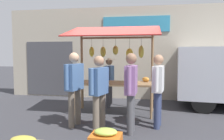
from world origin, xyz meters
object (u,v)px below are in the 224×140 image
Objects in this scene: shopper_with_shopping_bag at (99,88)px; vendor_with_sunhat at (109,79)px; shopper_in_grey_tee at (131,87)px; shopper_with_ponytail at (74,83)px; produce_crate_side at (106,140)px; shopper_in_striped_shirt at (158,85)px; market_stall at (115,58)px.

vendor_with_sunhat is at bearing 21.67° from shopper_with_shopping_bag.
shopper_in_grey_tee reaches higher than shopper_with_shopping_bag.
shopper_with_ponytail is 1.71m from produce_crate_side.
shopper_with_ponytail is 1.03× the size of shopper_in_striped_shirt.
vendor_with_sunhat is 2.38m from shopper_in_grey_tee.
vendor_with_sunhat is 0.92× the size of shopper_in_striped_shirt.
market_stall reaches higher than produce_crate_side.
shopper_with_ponytail is 1.01× the size of shopper_in_grey_tee.
produce_crate_side is at bearing 14.28° from vendor_with_sunhat.
market_stall is at bearing -18.49° from shopper_with_ponytail.
shopper_in_striped_shirt reaches higher than produce_crate_side.
shopper_with_ponytail reaches higher than vendor_with_sunhat.
vendor_with_sunhat is 0.91× the size of shopper_in_grey_tee.
shopper_in_grey_tee is at bearing -111.94° from produce_crate_side.
shopper_in_grey_tee is (-0.69, -0.03, 0.04)m from shopper_with_shopping_bag.
shopper_in_grey_tee reaches higher than produce_crate_side.
shopper_with_shopping_bag is 1.21m from produce_crate_side.
shopper_in_grey_tee is (-0.59, 1.50, -0.57)m from market_stall.
shopper_in_grey_tee is at bearing 26.61° from vendor_with_sunhat.
market_stall is 1.50× the size of shopper_in_striped_shirt.
shopper_in_striped_shirt is (-1.26, -0.50, 0.02)m from shopper_with_shopping_bag.
shopper_with_shopping_bag reaches higher than produce_crate_side.
vendor_with_sunhat is 2.25m from shopper_with_shopping_bag.
vendor_with_sunhat is at bearing -80.41° from produce_crate_side.
shopper_with_ponytail is at bearing 59.65° from market_stall.
shopper_with_shopping_bag is at bearing 94.69° from shopper_in_grey_tee.
produce_crate_side is (-0.53, 3.11, -0.73)m from vendor_with_sunhat.
shopper_with_ponytail reaches higher than shopper_with_shopping_bag.
vendor_with_sunhat is 3.24m from produce_crate_side.
shopper_in_striped_shirt is 1.84m from produce_crate_side.
market_stall is 1.46× the size of shopper_with_ponytail.
shopper_in_striped_shirt is (-1.16, 1.03, -0.59)m from market_stall.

